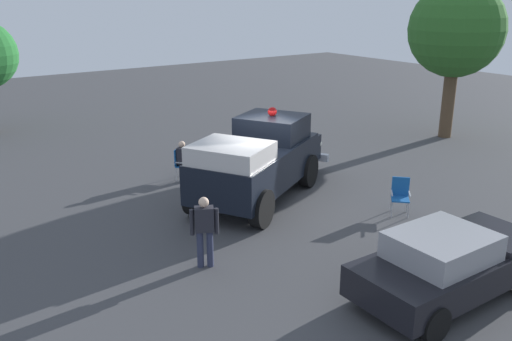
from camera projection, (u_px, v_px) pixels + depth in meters
The scene contains 8 objects.
ground_plane at pixel (262, 201), 16.15m from camera, with size 60.00×60.00×0.00m, color #424244.
vintage_fire_truck at pixel (259, 159), 16.09m from camera, with size 6.25×4.81×2.59m.
classic_hot_rod at pixel (450, 262), 10.89m from camera, with size 4.39×1.96×1.46m.
lawn_chair_near_truck at pixel (181, 161), 17.89m from camera, with size 0.69×0.69×1.02m.
lawn_chair_by_car at pixel (400, 193), 15.09m from camera, with size 0.69×0.69×1.02m.
spectator_seated at pixel (185, 159), 17.83m from camera, with size 0.63×0.65×1.29m.
spectator_standing at pixel (204, 227), 11.99m from camera, with size 0.61×0.42×1.68m.
oak_tree_distant at pixel (456, 30), 21.92m from camera, with size 3.85×3.85×6.40m.
Camera 1 is at (8.84, 12.19, 5.91)m, focal length 38.08 mm.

